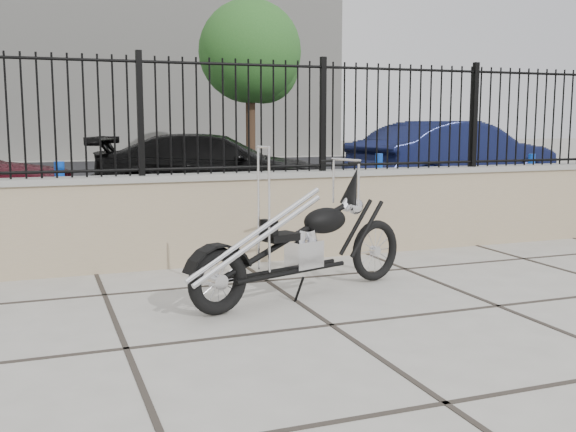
% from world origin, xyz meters
% --- Properties ---
extents(ground_plane, '(90.00, 90.00, 0.00)m').
position_xyz_m(ground_plane, '(0.00, 0.00, 0.00)').
color(ground_plane, '#99968E').
rests_on(ground_plane, ground).
extents(parking_lot, '(30.00, 30.00, 0.00)m').
position_xyz_m(parking_lot, '(0.00, 12.50, 0.00)').
color(parking_lot, black).
rests_on(parking_lot, ground).
extents(retaining_wall, '(14.00, 0.36, 0.96)m').
position_xyz_m(retaining_wall, '(0.00, 2.50, 0.48)').
color(retaining_wall, gray).
rests_on(retaining_wall, ground_plane).
extents(iron_fence, '(14.00, 0.08, 1.20)m').
position_xyz_m(iron_fence, '(0.00, 2.50, 1.56)').
color(iron_fence, black).
rests_on(iron_fence, retaining_wall).
extents(background_building, '(22.00, 6.00, 8.00)m').
position_xyz_m(background_building, '(0.00, 26.50, 4.00)').
color(background_building, beige).
rests_on(background_building, ground_plane).
extents(chopper_motorcycle, '(2.24, 1.10, 1.34)m').
position_xyz_m(chopper_motorcycle, '(0.08, 0.85, 0.67)').
color(chopper_motorcycle, black).
rests_on(chopper_motorcycle, ground_plane).
extents(car_black, '(4.78, 3.14, 1.29)m').
position_xyz_m(car_black, '(1.10, 7.75, 0.64)').
color(car_black, black).
rests_on(car_black, parking_lot).
extents(car_blue, '(4.83, 2.42, 1.52)m').
position_xyz_m(car_blue, '(6.13, 7.45, 0.76)').
color(car_blue, '#10163B').
rests_on(car_blue, parking_lot).
extents(bollard_a, '(0.15, 0.15, 1.02)m').
position_xyz_m(bollard_a, '(-1.74, 4.31, 0.51)').
color(bollard_a, blue).
rests_on(bollard_a, ground_plane).
extents(bollard_b, '(0.15, 0.15, 1.00)m').
position_xyz_m(bollard_b, '(3.13, 5.15, 0.50)').
color(bollard_b, '#0B55AE').
rests_on(bollard_b, ground_plane).
extents(bollard_c, '(0.15, 0.15, 0.96)m').
position_xyz_m(bollard_c, '(5.90, 4.86, 0.48)').
color(bollard_c, '#0A28A3').
rests_on(bollard_c, ground_plane).
extents(tree_right, '(3.28, 3.28, 5.54)m').
position_xyz_m(tree_right, '(4.56, 16.61, 3.88)').
color(tree_right, '#382619').
rests_on(tree_right, ground_plane).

